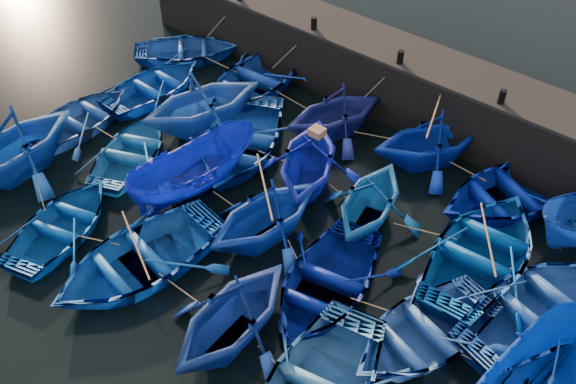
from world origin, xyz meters
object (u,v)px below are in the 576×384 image
Objects in this scene: boat_8 at (240,140)px; boat_20 at (13,144)px; boat_0 at (187,50)px; wooden_crate at (317,132)px; boat_13 at (80,118)px.

boat_20 is (-5.25, -5.80, 0.69)m from boat_8.
boat_0 is 9.76× the size of wooden_crate.
wooden_crate is at bearing -153.78° from boat_0.
boat_20 reaches higher than boat_0.
boat_20 is at bearing 97.69° from boat_13.
wooden_crate is (3.35, 0.18, 1.89)m from boat_8.
boat_8 is at bearing -163.56° from boat_0.
wooden_crate is (9.70, -3.18, 2.01)m from boat_0.
boat_13 is 9.86× the size of wooden_crate.
boat_8 is 12.21× the size of wooden_crate.
wooden_crate is at bearing 30.85° from boat_20.
wooden_crate reaches higher than boat_13.
boat_0 is at bearing 127.43° from boat_8.
boat_0 is 10.40m from wooden_crate.
wooden_crate is (9.11, 3.03, 2.00)m from boat_13.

